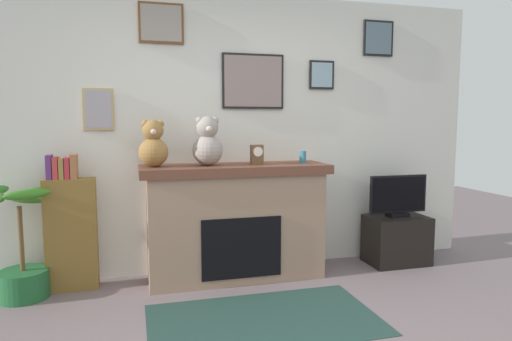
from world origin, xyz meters
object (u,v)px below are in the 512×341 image
(television, at_px, (398,197))
(candle_jar, at_px, (303,157))
(fireplace, at_px, (235,221))
(bookshelf, at_px, (71,229))
(potted_plant, at_px, (22,258))
(mantel_clock, at_px, (257,154))
(teddy_bear_cream, at_px, (153,146))
(tv_stand, at_px, (396,240))
(teddy_bear_tan, at_px, (208,143))

(television, distance_m, candle_jar, 1.09)
(fireplace, distance_m, television, 1.66)
(bookshelf, height_order, television, bookshelf)
(fireplace, relative_size, candle_jar, 14.91)
(television, bearing_deg, potted_plant, -179.98)
(candle_jar, xyz_separation_m, mantel_clock, (-0.44, -0.00, 0.03))
(fireplace, height_order, candle_jar, candle_jar)
(mantel_clock, height_order, teddy_bear_cream, teddy_bear_cream)
(tv_stand, bearing_deg, teddy_bear_tan, 179.47)
(candle_jar, bearing_deg, tv_stand, -1.03)
(fireplace, relative_size, tv_stand, 2.84)
(television, xyz_separation_m, candle_jar, (-1.01, 0.02, 0.41))
(teddy_bear_tan, bearing_deg, bookshelf, 175.92)
(fireplace, xyz_separation_m, teddy_bear_cream, (-0.71, -0.02, 0.69))
(bookshelf, xyz_separation_m, mantel_clock, (1.60, -0.08, 0.61))
(potted_plant, relative_size, tv_stand, 1.55)
(bookshelf, distance_m, tv_stand, 3.06)
(candle_jar, bearing_deg, mantel_clock, -179.84)
(candle_jar, distance_m, mantel_clock, 0.44)
(fireplace, relative_size, mantel_clock, 9.54)
(fireplace, xyz_separation_m, candle_jar, (0.64, -0.02, 0.57))
(potted_plant, xyz_separation_m, candle_jar, (2.41, 0.02, 0.76))
(fireplace, relative_size, potted_plant, 1.83)
(fireplace, bearing_deg, candle_jar, -1.58)
(bookshelf, xyz_separation_m, candle_jar, (2.04, -0.08, 0.57))
(potted_plant, bearing_deg, fireplace, 1.25)
(fireplace, relative_size, television, 2.72)
(bookshelf, bearing_deg, teddy_bear_tan, -4.08)
(potted_plant, xyz_separation_m, mantel_clock, (1.96, 0.02, 0.79))
(potted_plant, relative_size, teddy_bear_tan, 2.12)
(fireplace, relative_size, teddy_bear_tan, 3.89)
(candle_jar, distance_m, teddy_bear_tan, 0.90)
(bookshelf, distance_m, mantel_clock, 1.71)
(television, relative_size, teddy_bear_tan, 1.43)
(potted_plant, xyz_separation_m, teddy_bear_tan, (1.52, 0.02, 0.90))
(teddy_bear_cream, bearing_deg, candle_jar, 0.02)
(fireplace, xyz_separation_m, teddy_bear_tan, (-0.25, -0.02, 0.71))
(potted_plant, height_order, candle_jar, candle_jar)
(fireplace, relative_size, teddy_bear_cream, 4.17)
(television, xyz_separation_m, teddy_bear_cream, (-2.36, 0.02, 0.54))
(mantel_clock, distance_m, teddy_bear_cream, 0.91)
(tv_stand, bearing_deg, teddy_bear_cream, 179.57)
(fireplace, relative_size, bookshelf, 1.45)
(television, bearing_deg, mantel_clock, 179.27)
(fireplace, xyz_separation_m, bookshelf, (-1.40, 0.06, -0.00))
(tv_stand, bearing_deg, candle_jar, 178.97)
(bookshelf, bearing_deg, potted_plant, -164.22)
(candle_jar, height_order, teddy_bear_tan, teddy_bear_tan)
(bookshelf, height_order, teddy_bear_cream, teddy_bear_cream)
(fireplace, distance_m, candle_jar, 0.86)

